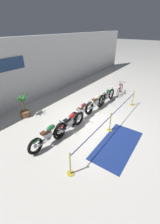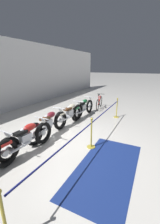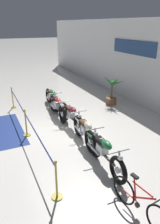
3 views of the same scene
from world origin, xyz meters
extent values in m
plane|color=silver|center=(0.00, 0.00, 0.00)|extent=(120.00, 120.00, 0.00)
cube|color=navy|center=(-2.02, 4.98, 2.80)|extent=(3.41, 0.04, 0.70)
torus|color=black|center=(-1.91, 0.71, 0.38)|extent=(0.77, 0.17, 0.76)
torus|color=black|center=(-3.39, 0.77, 0.38)|extent=(0.77, 0.17, 0.76)
cylinder|color=silver|center=(-1.91, 0.71, 0.38)|extent=(0.18, 0.09, 0.18)
cylinder|color=silver|center=(-3.39, 0.77, 0.38)|extent=(0.18, 0.09, 0.18)
cylinder|color=silver|center=(-1.82, 0.70, 0.66)|extent=(0.31, 0.07, 0.59)
cube|color=silver|center=(-2.70, 0.74, 0.54)|extent=(0.37, 0.24, 0.26)
cylinder|color=silver|center=(-2.66, 0.74, 0.74)|extent=(0.18, 0.12, 0.24)
cylinder|color=silver|center=(-2.74, 0.74, 0.74)|extent=(0.18, 0.12, 0.24)
cylinder|color=silver|center=(-3.01, 0.61, 0.40)|extent=(0.70, 0.10, 0.07)
cube|color=#47474C|center=(-2.65, 0.74, 0.40)|extent=(1.19, 0.11, 0.06)
ellipsoid|color=#1E6B38|center=(-2.47, 0.73, 0.80)|extent=(0.47, 0.24, 0.22)
cube|color=#4C2D19|center=(-2.83, 0.75, 0.76)|extent=(0.41, 0.22, 0.09)
cube|color=#1E6B38|center=(-3.34, 0.77, 0.65)|extent=(0.33, 0.17, 0.08)
cylinder|color=silver|center=(-1.93, 0.71, 0.93)|extent=(0.06, 0.62, 0.04)
sphere|color=silver|center=(-1.85, 0.71, 0.79)|extent=(0.14, 0.14, 0.14)
torus|color=black|center=(-0.61, 0.55, 0.39)|extent=(0.79, 0.17, 0.79)
torus|color=black|center=(-2.09, 0.60, 0.39)|extent=(0.79, 0.17, 0.79)
cylinder|color=silver|center=(-0.61, 0.55, 0.39)|extent=(0.18, 0.09, 0.18)
cylinder|color=silver|center=(-2.09, 0.60, 0.39)|extent=(0.18, 0.09, 0.18)
cylinder|color=silver|center=(-0.52, 0.54, 0.68)|extent=(0.31, 0.07, 0.59)
cube|color=silver|center=(-1.40, 0.58, 0.55)|extent=(0.37, 0.23, 0.26)
cylinder|color=silver|center=(-1.36, 0.57, 0.75)|extent=(0.18, 0.12, 0.24)
cylinder|color=silver|center=(-1.44, 0.58, 0.75)|extent=(0.18, 0.12, 0.24)
cylinder|color=silver|center=(-1.71, 0.45, 0.41)|extent=(0.70, 0.10, 0.07)
cube|color=#47474C|center=(-1.35, 0.57, 0.41)|extent=(1.19, 0.10, 0.06)
ellipsoid|color=#B21E19|center=(-1.17, 0.57, 0.81)|extent=(0.47, 0.24, 0.22)
cube|color=black|center=(-1.53, 0.58, 0.77)|extent=(0.41, 0.21, 0.09)
cube|color=#B21E19|center=(-2.04, 0.60, 0.67)|extent=(0.33, 0.17, 0.08)
cylinder|color=silver|center=(-0.63, 0.55, 0.94)|extent=(0.06, 0.62, 0.04)
sphere|color=silver|center=(-0.55, 0.54, 0.80)|extent=(0.14, 0.14, 0.14)
torus|color=black|center=(0.69, 0.72, 0.40)|extent=(0.80, 0.14, 0.80)
torus|color=black|center=(-0.84, 0.74, 0.40)|extent=(0.80, 0.14, 0.80)
cylinder|color=silver|center=(0.69, 0.72, 0.40)|extent=(0.19, 0.08, 0.19)
cylinder|color=silver|center=(-0.84, 0.74, 0.40)|extent=(0.19, 0.08, 0.19)
cylinder|color=silver|center=(0.78, 0.72, 0.68)|extent=(0.30, 0.06, 0.59)
cube|color=silver|center=(-0.12, 0.73, 0.56)|extent=(0.36, 0.22, 0.26)
cylinder|color=silver|center=(-0.08, 0.73, 0.76)|extent=(0.18, 0.11, 0.24)
cylinder|color=silver|center=(-0.16, 0.73, 0.76)|extent=(0.18, 0.11, 0.24)
cylinder|color=silver|center=(-0.42, 0.59, 0.42)|extent=(0.70, 0.08, 0.07)
cube|color=black|center=(-0.07, 0.73, 0.42)|extent=(1.22, 0.07, 0.06)
ellipsoid|color=maroon|center=(0.11, 0.73, 0.82)|extent=(0.46, 0.22, 0.22)
cube|color=#4C2D19|center=(-0.25, 0.73, 0.78)|extent=(0.40, 0.20, 0.09)
cube|color=maroon|center=(-0.79, 0.74, 0.69)|extent=(0.32, 0.16, 0.08)
cylinder|color=silver|center=(0.67, 0.72, 0.95)|extent=(0.04, 0.62, 0.04)
sphere|color=silver|center=(0.75, 0.72, 0.81)|extent=(0.14, 0.14, 0.14)
torus|color=black|center=(2.16, 0.61, 0.40)|extent=(0.81, 0.19, 0.80)
torus|color=black|center=(0.69, 0.70, 0.40)|extent=(0.81, 0.19, 0.80)
cylinder|color=silver|center=(2.16, 0.61, 0.40)|extent=(0.19, 0.09, 0.19)
cylinder|color=silver|center=(0.69, 0.70, 0.40)|extent=(0.19, 0.09, 0.19)
cylinder|color=silver|center=(2.25, 0.60, 0.68)|extent=(0.31, 0.07, 0.59)
cube|color=silver|center=(1.38, 0.65, 0.56)|extent=(0.37, 0.24, 0.26)
cylinder|color=silver|center=(1.42, 0.65, 0.76)|extent=(0.19, 0.12, 0.24)
cylinder|color=silver|center=(1.34, 0.66, 0.76)|extent=(0.19, 0.12, 0.24)
cylinder|color=silver|center=(1.07, 0.53, 0.42)|extent=(0.70, 0.11, 0.07)
cube|color=#ADAFB5|center=(1.43, 0.65, 0.42)|extent=(1.18, 0.13, 0.06)
ellipsoid|color=beige|center=(1.61, 0.64, 0.82)|extent=(0.47, 0.25, 0.22)
cube|color=#4C2D19|center=(1.25, 0.66, 0.78)|extent=(0.41, 0.22, 0.09)
cube|color=beige|center=(0.74, 0.69, 0.68)|extent=(0.33, 0.18, 0.08)
cylinder|color=silver|center=(2.14, 0.61, 0.95)|extent=(0.07, 0.62, 0.04)
sphere|color=silver|center=(2.22, 0.60, 0.81)|extent=(0.14, 0.14, 0.14)
torus|color=black|center=(3.52, 0.57, 0.38)|extent=(0.77, 0.13, 0.77)
torus|color=black|center=(1.89, 0.59, 0.38)|extent=(0.77, 0.13, 0.77)
cylinder|color=silver|center=(3.52, 0.57, 0.38)|extent=(0.18, 0.08, 0.18)
cylinder|color=silver|center=(1.89, 0.59, 0.38)|extent=(0.18, 0.08, 0.18)
cylinder|color=silver|center=(3.61, 0.57, 0.67)|extent=(0.30, 0.06, 0.59)
cube|color=silver|center=(2.66, 0.58, 0.54)|extent=(0.36, 0.23, 0.26)
cylinder|color=silver|center=(2.70, 0.58, 0.74)|extent=(0.18, 0.11, 0.24)
cylinder|color=silver|center=(2.62, 0.58, 0.74)|extent=(0.18, 0.11, 0.24)
cylinder|color=silver|center=(2.35, 0.45, 0.40)|extent=(0.70, 0.08, 0.07)
cube|color=#47474C|center=(2.71, 0.58, 0.40)|extent=(1.30, 0.08, 0.06)
ellipsoid|color=#1E6B38|center=(2.89, 0.58, 0.80)|extent=(0.46, 0.23, 0.22)
cube|color=black|center=(2.53, 0.58, 0.76)|extent=(0.40, 0.21, 0.09)
cube|color=#1E6B38|center=(1.94, 0.59, 0.66)|extent=(0.32, 0.16, 0.08)
cylinder|color=silver|center=(3.50, 0.57, 0.93)|extent=(0.04, 0.62, 0.04)
sphere|color=silver|center=(3.58, 0.57, 0.79)|extent=(0.14, 0.14, 0.14)
torus|color=black|center=(5.18, 0.44, 0.35)|extent=(0.69, 0.14, 0.69)
torus|color=black|center=(4.17, 0.30, 0.35)|extent=(0.69, 0.14, 0.69)
cylinder|color=red|center=(4.72, 0.38, 0.57)|extent=(0.60, 0.12, 0.43)
cylinder|color=red|center=(4.67, 0.37, 0.77)|extent=(0.55, 0.11, 0.04)
cylinder|color=red|center=(4.47, 0.34, 0.65)|extent=(0.15, 0.06, 0.55)
cube|color=black|center=(4.43, 0.34, 0.93)|extent=(0.19, 0.10, 0.05)
cylinder|color=red|center=(4.37, 0.33, 0.35)|extent=(0.46, 0.09, 0.03)
cylinder|color=black|center=(4.59, 0.36, 0.27)|extent=(0.13, 0.07, 0.12)
cylinder|color=brown|center=(-1.77, 3.67, 0.17)|extent=(0.54, 0.54, 0.34)
cylinder|color=brown|center=(-1.77, 3.67, 0.72)|extent=(0.10, 0.10, 0.77)
cone|color=#286B2D|center=(-1.51, 3.69, 1.26)|extent=(0.66, 0.19, 0.47)
cone|color=#286B2D|center=(-1.53, 3.84, 1.19)|extent=(0.61, 0.57, 0.44)
cone|color=#286B2D|center=(-1.75, 3.84, 1.23)|extent=(0.20, 0.47, 0.42)
cone|color=#286B2D|center=(-1.93, 3.83, 1.18)|extent=(0.45, 0.50, 0.40)
cone|color=#286B2D|center=(-2.03, 3.64, 1.20)|extent=(0.65, 0.24, 0.36)
cone|color=#286B2D|center=(-1.96, 3.55, 1.26)|extent=(0.54, 0.45, 0.53)
cone|color=#286B2D|center=(-1.76, 3.49, 1.22)|extent=(0.18, 0.49, 0.40)
cone|color=#286B2D|center=(-1.61, 3.56, 1.18)|extent=(0.47, 0.42, 0.38)
cylinder|color=gold|center=(-3.37, -1.07, 0.01)|extent=(0.28, 0.28, 0.03)
cylinder|color=gold|center=(-3.37, -1.07, 0.50)|extent=(0.05, 0.05, 0.95)
sphere|color=gold|center=(-3.37, -1.07, 1.01)|extent=(0.08, 0.08, 0.08)
cylinder|color=navy|center=(-1.75, -1.07, 0.88)|extent=(3.12, 0.04, 0.04)
cylinder|color=navy|center=(1.63, -1.07, 0.88)|extent=(3.36, 0.04, 0.04)
cylinder|color=gold|center=(-0.12, -1.07, 0.01)|extent=(0.28, 0.28, 0.03)
cylinder|color=gold|center=(-0.12, -1.07, 0.50)|extent=(0.05, 0.05, 0.95)
sphere|color=gold|center=(-0.12, -1.07, 1.01)|extent=(0.08, 0.08, 0.08)
cylinder|color=gold|center=(3.38, -1.07, 0.01)|extent=(0.28, 0.28, 0.03)
cylinder|color=gold|center=(3.38, -1.07, 0.50)|extent=(0.05, 0.05, 0.95)
sphere|color=gold|center=(3.38, -1.07, 1.01)|extent=(0.08, 0.08, 0.08)
cube|color=navy|center=(-0.92, -1.86, 0.00)|extent=(3.11, 1.49, 0.01)
camera|label=1|loc=(-6.13, -3.47, 4.74)|focal=24.00mm
camera|label=2|loc=(-4.31, -2.77, 2.62)|focal=24.00mm
camera|label=3|loc=(7.39, -2.28, 3.93)|focal=35.00mm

